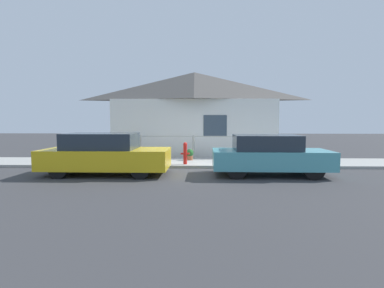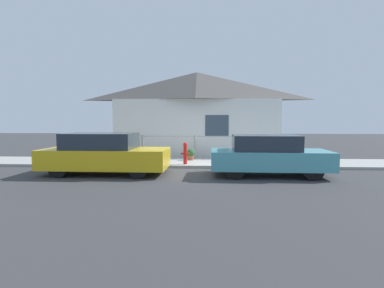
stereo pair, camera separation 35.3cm
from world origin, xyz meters
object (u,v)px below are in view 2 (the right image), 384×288
car_left (105,154)px  potted_plant_near_hydrant (191,154)px  fire_hydrant (185,153)px  car_right (268,155)px

car_left → potted_plant_near_hydrant: bearing=47.8°
fire_hydrant → potted_plant_near_hydrant: 1.24m
car_right → fire_hydrant: 3.34m
fire_hydrant → potted_plant_near_hydrant: size_ratio=1.79×
car_right → fire_hydrant: size_ratio=4.45×
car_right → potted_plant_near_hydrant: size_ratio=7.97×
fire_hydrant → potted_plant_near_hydrant: (0.13, 1.22, -0.19)m
car_left → potted_plant_near_hydrant: 4.02m
car_left → car_right: 5.43m
car_right → potted_plant_near_hydrant: (-2.72, 2.95, -0.31)m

